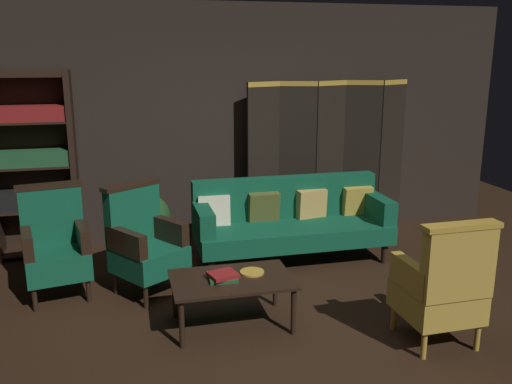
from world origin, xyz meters
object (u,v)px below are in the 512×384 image
(book_red_leather, at_px, (223,275))
(armchair_wing_right, at_px, (144,242))
(armchair_wing_left, at_px, (55,245))
(potted_plant, at_px, (150,223))
(folding_screen, at_px, (329,155))
(velvet_couch, at_px, (290,218))
(book_green_cloth, at_px, (223,278))
(bookshelf, at_px, (33,164))
(brass_tray, at_px, (252,272))
(coffee_table, at_px, (232,283))
(armchair_gilt_accent, at_px, (443,286))

(book_red_leather, bearing_deg, armchair_wing_right, 123.84)
(armchair_wing_left, xyz_separation_m, potted_plant, (0.90, 0.69, -0.07))
(folding_screen, bearing_deg, velvet_couch, -133.08)
(book_green_cloth, bearing_deg, armchair_wing_left, 144.22)
(book_green_cloth, bearing_deg, bookshelf, 128.27)
(bookshelf, bearing_deg, brass_tray, -46.55)
(coffee_table, bearing_deg, folding_screen, 52.43)
(velvet_couch, bearing_deg, potted_plant, 169.02)
(folding_screen, xyz_separation_m, armchair_wing_right, (-2.36, -1.33, -0.50))
(book_green_cloth, bearing_deg, armchair_wing_right, 123.84)
(book_red_leather, xyz_separation_m, brass_tray, (0.26, 0.08, -0.04))
(potted_plant, distance_m, brass_tray, 1.78)
(bookshelf, relative_size, potted_plant, 2.77)
(velvet_couch, bearing_deg, armchair_gilt_accent, -74.56)
(velvet_couch, xyz_separation_m, armchair_wing_right, (-1.60, -0.52, 0.03))
(velvet_couch, xyz_separation_m, book_green_cloth, (-1.01, -1.40, -0.02))
(potted_plant, xyz_separation_m, book_red_leather, (0.49, -1.69, 0.04))
(armchair_wing_right, bearing_deg, armchair_gilt_accent, -35.60)
(coffee_table, relative_size, book_green_cloth, 4.37)
(armchair_gilt_accent, bearing_deg, folding_screen, 86.41)
(armchair_gilt_accent, bearing_deg, coffee_table, 155.48)
(armchair_wing_left, height_order, armchair_wing_right, same)
(armchair_wing_right, distance_m, potted_plant, 0.82)
(armchair_wing_right, relative_size, book_red_leather, 4.77)
(folding_screen, xyz_separation_m, armchair_gilt_accent, (-0.18, -2.89, -0.50))
(potted_plant, height_order, brass_tray, potted_plant)
(folding_screen, height_order, armchair_wing_left, folding_screen)
(potted_plant, bearing_deg, brass_tray, -64.88)
(coffee_table, height_order, book_green_cloth, book_green_cloth)
(velvet_couch, bearing_deg, folding_screen, 46.92)
(folding_screen, height_order, brass_tray, folding_screen)
(armchair_wing_left, bearing_deg, folding_screen, 20.80)
(book_red_leather, bearing_deg, armchair_wing_left, 144.22)
(armchair_wing_left, xyz_separation_m, brass_tray, (1.66, -0.93, -0.06))
(velvet_couch, distance_m, potted_plant, 1.53)
(armchair_wing_left, bearing_deg, coffee_table, -34.09)
(armchair_wing_left, height_order, brass_tray, armchair_wing_left)
(armchair_wing_left, distance_m, armchair_wing_right, 0.82)
(armchair_wing_right, bearing_deg, brass_tray, -43.14)
(folding_screen, height_order, velvet_couch, folding_screen)
(bookshelf, relative_size, velvet_couch, 0.97)
(bookshelf, height_order, book_red_leather, bookshelf)
(brass_tray, bearing_deg, coffee_table, -159.63)
(armchair_wing_right, bearing_deg, velvet_couch, 18.09)
(coffee_table, bearing_deg, brass_tray, 20.37)
(potted_plant, distance_m, book_red_leather, 1.76)
(book_red_leather, distance_m, brass_tray, 0.28)
(coffee_table, relative_size, armchair_gilt_accent, 0.96)
(velvet_couch, bearing_deg, bookshelf, 164.69)
(armchair_gilt_accent, bearing_deg, velvet_couch, 105.44)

